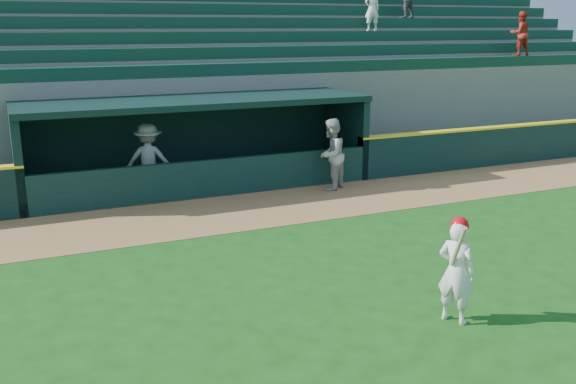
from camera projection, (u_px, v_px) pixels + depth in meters
name	position (u px, v px, depth m)	size (l,w,h in m)	color
ground	(326.00, 286.00, 11.14)	(120.00, 120.00, 0.00)	#154A12
warning_track	(232.00, 212.00, 15.46)	(40.00, 3.00, 0.01)	olive
field_wall_right	(559.00, 141.00, 21.61)	(15.50, 0.30, 1.20)	black
wall_stripe_right	(561.00, 122.00, 21.45)	(15.50, 0.32, 0.06)	yellow
dugout_player_front	(331.00, 155.00, 17.37)	(0.95, 0.74, 1.95)	#ACACA7
dugout_player_inside	(149.00, 160.00, 16.75)	(1.24, 0.71, 1.92)	gray
dugout	(194.00, 137.00, 17.86)	(9.40, 2.80, 2.46)	slate
stands	(155.00, 85.00, 21.63)	(34.50, 6.29, 7.48)	slate
batter_at_plate	(457.00, 269.00, 9.60)	(0.61, 0.81, 1.68)	white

